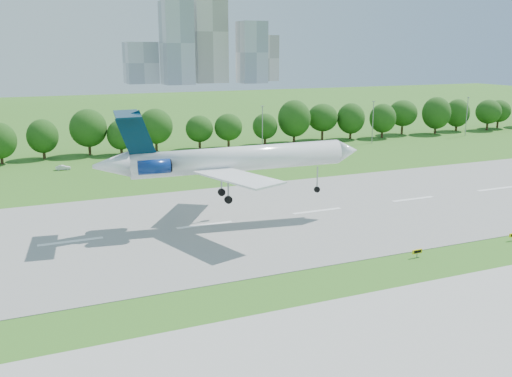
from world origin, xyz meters
name	(u,v)px	position (x,y,z in m)	size (l,w,h in m)	color
ground	(411,260)	(0.00, 0.00, 0.00)	(600.00, 600.00, 0.00)	#336119
runway	(317,211)	(0.00, 25.00, 0.04)	(400.00, 45.00, 0.08)	gray
tree_line	(197,127)	(0.00, 92.00, 6.19)	(288.40, 8.40, 10.40)	#382314
light_poles	(199,131)	(-2.50, 82.00, 6.34)	(175.90, 0.25, 12.19)	gray
skyline	(204,44)	(100.16, 390.61, 30.46)	(127.00, 52.00, 80.00)	#B2B2B7
airliner	(225,159)	(-16.35, 25.27, 10.25)	(42.23, 30.57, 14.41)	white
taxi_sign_left	(417,252)	(1.42, 0.62, 0.80)	(1.54, 0.24, 1.08)	gray
service_vehicle_a	(63,168)	(-36.46, 77.66, 0.54)	(1.13, 3.25, 1.07)	silver
service_vehicle_b	(182,157)	(-7.95, 79.47, 0.61)	(1.44, 3.57, 1.22)	silver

